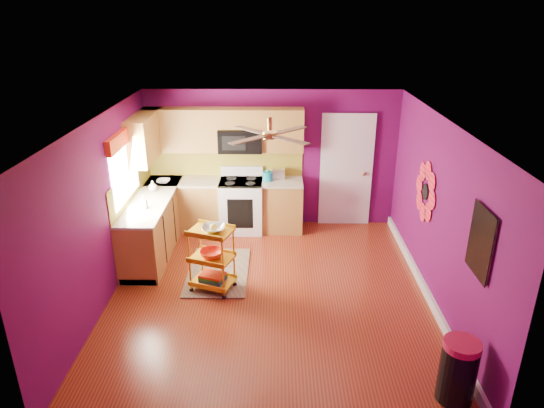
{
  "coord_description": "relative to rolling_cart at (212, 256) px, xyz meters",
  "views": [
    {
      "loc": [
        0.1,
        -5.93,
        3.83
      ],
      "look_at": [
        0.03,
        0.4,
        1.23
      ],
      "focal_mm": 32.0,
      "sensor_mm": 36.0,
      "label": 1
    }
  ],
  "objects": [
    {
      "name": "teal_kettle",
      "position": [
        0.74,
        2.09,
        0.48
      ],
      "size": [
        0.18,
        0.18,
        0.21
      ],
      "color": "teal",
      "rests_on": "lower_cabinets"
    },
    {
      "name": "shag_rug",
      "position": [
        0.01,
        0.48,
        -0.53
      ],
      "size": [
        0.91,
        1.49,
        0.02
      ],
      "primitive_type": "cube",
      "rotation": [
        0.0,
        0.0,
        0.0
      ],
      "color": "black",
      "rests_on": "ground"
    },
    {
      "name": "electric_range",
      "position": [
        0.27,
        2.06,
        -0.06
      ],
      "size": [
        0.76,
        0.66,
        1.13
      ],
      "color": "white",
      "rests_on": "ground"
    },
    {
      "name": "left_window",
      "position": [
        -1.4,
        0.93,
        1.19
      ],
      "size": [
        0.08,
        1.35,
        1.08
      ],
      "color": "white",
      "rests_on": "ground"
    },
    {
      "name": "soap_bottle_b",
      "position": [
        -1.17,
        1.55,
        0.49
      ],
      "size": [
        0.14,
        0.14,
        0.18
      ],
      "primitive_type": "imported",
      "color": "white",
      "rests_on": "lower_cabinets"
    },
    {
      "name": "rolling_cart",
      "position": [
        0.0,
        0.0,
        0.0
      ],
      "size": [
        0.69,
        0.6,
        1.06
      ],
      "color": "gold",
      "rests_on": "ground"
    },
    {
      "name": "upper_cabinetry",
      "position": [
        -0.42,
        2.06,
        1.26
      ],
      "size": [
        2.8,
        2.3,
        1.26
      ],
      "color": "olive",
      "rests_on": "ground"
    },
    {
      "name": "toaster",
      "position": [
        0.94,
        2.21,
        0.49
      ],
      "size": [
        0.22,
        0.15,
        0.18
      ],
      "primitive_type": "cube",
      "color": "beige",
      "rests_on": "lower_cabinets"
    },
    {
      "name": "trash_can",
      "position": [
        2.78,
        -2.08,
        -0.18
      ],
      "size": [
        0.49,
        0.49,
        0.72
      ],
      "color": "black",
      "rests_on": "ground"
    },
    {
      "name": "ceiling_fan",
      "position": [
        0.82,
        0.08,
        1.75
      ],
      "size": [
        1.01,
        1.01,
        0.26
      ],
      "color": "#BF8C3F",
      "rests_on": "ground"
    },
    {
      "name": "right_wall_art",
      "position": [
        3.05,
        -0.45,
        0.9
      ],
      "size": [
        0.04,
        2.74,
        1.04
      ],
      "color": "black",
      "rests_on": "ground"
    },
    {
      "name": "counter_cup",
      "position": [
        -1.16,
        0.81,
        0.45
      ],
      "size": [
        0.13,
        0.13,
        0.1
      ],
      "primitive_type": "imported",
      "color": "white",
      "rests_on": "lower_cabinets"
    },
    {
      "name": "ground",
      "position": [
        0.82,
        -0.12,
        -0.54
      ],
      "size": [
        5.0,
        5.0,
        0.0
      ],
      "primitive_type": "plane",
      "color": "maroon",
      "rests_on": "ground"
    },
    {
      "name": "soap_bottle_a",
      "position": [
        -1.13,
        0.79,
        0.5
      ],
      "size": [
        0.09,
        0.09,
        0.21
      ],
      "primitive_type": "imported",
      "color": "#EA3F72",
      "rests_on": "lower_cabinets"
    },
    {
      "name": "lower_cabinets",
      "position": [
        -0.53,
        1.7,
        -0.11
      ],
      "size": [
        2.81,
        2.31,
        0.94
      ],
      "color": "olive",
      "rests_on": "ground"
    },
    {
      "name": "panel_door",
      "position": [
        2.17,
        2.35,
        0.48
      ],
      "size": [
        0.95,
        0.11,
        2.15
      ],
      "color": "white",
      "rests_on": "ground"
    },
    {
      "name": "counter_dish",
      "position": [
        -1.09,
        1.96,
        0.43
      ],
      "size": [
        0.24,
        0.24,
        0.06
      ],
      "primitive_type": "imported",
      "color": "white",
      "rests_on": "lower_cabinets"
    },
    {
      "name": "room_envelope",
      "position": [
        0.84,
        -0.12,
        1.09
      ],
      "size": [
        4.54,
        5.04,
        2.52
      ],
      "color": "#5C0A4D",
      "rests_on": "ground"
    }
  ]
}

